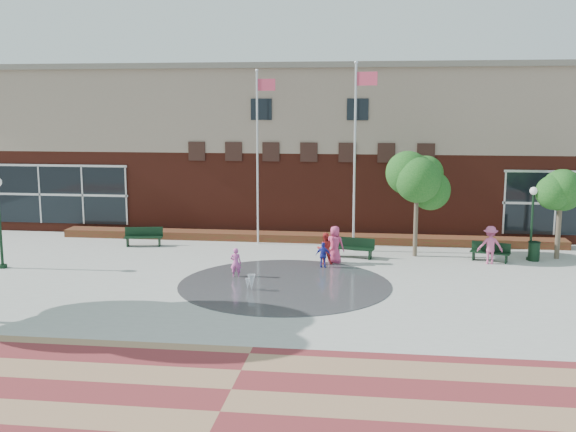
# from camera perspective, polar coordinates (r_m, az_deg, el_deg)

# --- Properties ---
(ground) EXTENTS (120.00, 120.00, 0.00)m
(ground) POSITION_cam_1_polar(r_m,az_deg,el_deg) (23.85, -1.25, -7.74)
(ground) COLOR #666056
(ground) RESTS_ON ground
(plaza_concrete) EXTENTS (46.00, 18.00, 0.01)m
(plaza_concrete) POSITION_cam_1_polar(r_m,az_deg,el_deg) (27.66, -0.00, -5.31)
(plaza_concrete) COLOR #A8A8A0
(plaza_concrete) RESTS_ON ground
(paver_band) EXTENTS (46.00, 6.00, 0.01)m
(paver_band) POSITION_cam_1_polar(r_m,az_deg,el_deg) (17.38, -4.82, -14.46)
(paver_band) COLOR maroon
(paver_band) RESTS_ON ground
(splash_pad) EXTENTS (8.40, 8.40, 0.01)m
(splash_pad) POSITION_cam_1_polar(r_m,az_deg,el_deg) (26.70, -0.28, -5.85)
(splash_pad) COLOR #383A3D
(splash_pad) RESTS_ON ground
(library_building) EXTENTS (44.40, 10.40, 9.20)m
(library_building) POSITION_cam_1_polar(r_m,az_deg,el_deg) (40.22, 2.48, 5.99)
(library_building) COLOR #5A2016
(library_building) RESTS_ON ground
(flower_bed) EXTENTS (26.00, 1.20, 0.40)m
(flower_bed) POSITION_cam_1_polar(r_m,az_deg,el_deg) (35.01, 1.60, -2.18)
(flower_bed) COLOR maroon
(flower_bed) RESTS_ON ground
(flagpole_left) EXTENTS (1.02, 0.23, 8.77)m
(flagpole_left) POSITION_cam_1_polar(r_m,az_deg,el_deg) (33.80, -2.53, 5.75)
(flagpole_left) COLOR silver
(flagpole_left) RESTS_ON ground
(flagpole_right) EXTENTS (1.09, 0.35, 9.06)m
(flagpole_right) POSITION_cam_1_polar(r_m,az_deg,el_deg) (32.21, 5.77, 5.85)
(flagpole_right) COLOR silver
(flagpole_right) RESTS_ON ground
(lamp_right) EXTENTS (0.36, 0.36, 3.38)m
(lamp_right) POSITION_cam_1_polar(r_m,az_deg,el_deg) (32.37, 19.98, 0.08)
(lamp_right) COLOR black
(lamp_right) RESTS_ON ground
(bench_left) EXTENTS (1.96, 0.88, 0.95)m
(bench_left) POSITION_cam_1_polar(r_m,az_deg,el_deg) (34.56, -12.12, -2.03)
(bench_left) COLOR black
(bench_left) RESTS_ON ground
(bench_mid) EXTENTS (1.92, 0.91, 0.93)m
(bench_mid) POSITION_cam_1_polar(r_m,az_deg,el_deg) (31.35, 5.60, -3.04)
(bench_mid) COLOR black
(bench_mid) RESTS_ON ground
(bench_right) EXTENTS (1.79, 1.02, 0.87)m
(bench_right) POSITION_cam_1_polar(r_m,az_deg,el_deg) (31.86, 16.73, -3.23)
(bench_right) COLOR black
(bench_right) RESTS_ON ground
(trash_can) EXTENTS (0.55, 0.55, 0.90)m
(trash_can) POSITION_cam_1_polar(r_m,az_deg,el_deg) (32.58, 20.10, -2.82)
(trash_can) COLOR black
(trash_can) RESTS_ON ground
(tree_mid) EXTENTS (2.85, 2.85, 4.81)m
(tree_mid) POSITION_cam_1_polar(r_m,az_deg,el_deg) (31.60, 10.87, 2.82)
(tree_mid) COLOR #4C3E30
(tree_mid) RESTS_ON ground
(tree_small_right) EXTENTS (2.51, 2.51, 4.29)m
(tree_small_right) POSITION_cam_1_polar(r_m,az_deg,el_deg) (32.97, 22.10, 1.92)
(tree_small_right) COLOR #4C3E30
(tree_small_right) RESTS_ON ground
(water_jet_a) EXTENTS (0.32, 0.32, 0.62)m
(water_jet_a) POSITION_cam_1_polar(r_m,az_deg,el_deg) (25.87, -3.10, -6.38)
(water_jet_a) COLOR white
(water_jet_a) RESTS_ON ground
(water_jet_b) EXTENTS (0.19, 0.19, 0.43)m
(water_jet_b) POSITION_cam_1_polar(r_m,az_deg,el_deg) (26.04, -3.43, -6.28)
(water_jet_b) COLOR white
(water_jet_b) RESTS_ON ground
(child_splash) EXTENTS (0.47, 0.33, 1.24)m
(child_splash) POSITION_cam_1_polar(r_m,az_deg,el_deg) (27.78, -4.44, -3.96)
(child_splash) COLOR #DC56AC
(child_splash) RESTS_ON ground
(adult_red) EXTENTS (0.79, 0.67, 1.44)m
(adult_red) POSITION_cam_1_polar(r_m,az_deg,el_deg) (29.91, 3.14, -2.78)
(adult_red) COLOR red
(adult_red) RESTS_ON ground
(adult_pink) EXTENTS (0.94, 0.73, 1.70)m
(adult_pink) POSITION_cam_1_polar(r_m,az_deg,el_deg) (30.14, 3.98, -2.45)
(adult_pink) COLOR #D43F71
(adult_pink) RESTS_ON ground
(child_blue) EXTENTS (0.70, 0.35, 1.15)m
(child_blue) POSITION_cam_1_polar(r_m,az_deg,el_deg) (29.27, 3.01, -3.35)
(child_blue) COLOR #2A30AC
(child_blue) RESTS_ON ground
(person_bench) EXTENTS (1.12, 0.66, 1.72)m
(person_bench) POSITION_cam_1_polar(r_m,az_deg,el_deg) (31.28, 16.75, -2.38)
(person_bench) COLOR #C95383
(person_bench) RESTS_ON ground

